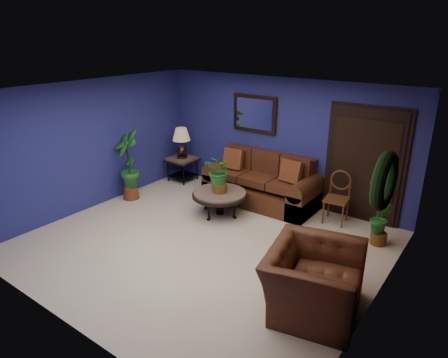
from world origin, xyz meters
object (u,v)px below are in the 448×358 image
Objects in this scene: table_lamp at (181,139)px; armchair at (313,280)px; side_chair at (338,194)px; coffee_table at (220,195)px; sofa at (263,186)px; end_table at (182,163)px.

armchair is (4.45, -2.53, -0.59)m from table_lamp.
side_chair is 0.76× the size of armchair.
coffee_table is at bearing -157.82° from side_chair.
coffee_table is (-0.35, -1.01, 0.06)m from sofa.
sofa is 3.38× the size of table_lamp.
side_chair is (3.75, 0.07, 0.12)m from end_table.
armchair is at bearing -48.49° from sofa.
sofa is 3.43m from armchair.
sofa is 2.17× the size of coffee_table.
armchair reaches higher than coffee_table.
end_table is at bearing 174.82° from side_chair.
coffee_table is 0.84× the size of armchair.
coffee_table is 2.07m from end_table.
sofa is 1.81× the size of armchair.
armchair is (0.70, -2.60, -0.13)m from side_chair.
side_chair is at bearing 28.44° from coffee_table.
side_chair reaches higher than armchair.
sofa is 1.07m from coffee_table.
table_lamp is at bearing 174.82° from side_chair.
table_lamp is 0.71× the size of side_chair.
table_lamp is (-0.00, 0.00, 0.57)m from end_table.
coffee_table is 1.56× the size of table_lamp.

